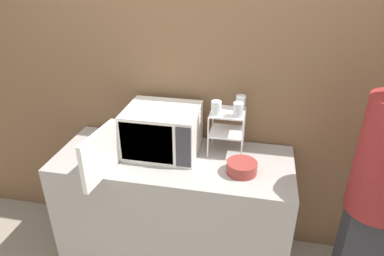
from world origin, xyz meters
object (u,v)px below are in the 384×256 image
glass_front_left (216,108)px  person (380,187)px  bowl (242,168)px  glass_back_right (241,102)px  microwave (160,132)px  glass_front_right (238,110)px  dish_rack (227,123)px

glass_front_left → person: 1.06m
glass_front_left → bowl: (0.20, -0.19, -0.31)m
glass_back_right → microwave: bearing=-161.8°
glass_front_right → dish_rack: bearing=138.3°
glass_front_left → glass_back_right: size_ratio=1.00×
glass_front_right → bowl: glass_front_right is taller
glass_front_left → bowl: size_ratio=0.49×
dish_rack → person: 0.98m
glass_front_left → glass_back_right: same height
microwave → bowl: microwave is taller
glass_front_left → person: bearing=-13.9°
glass_front_right → bowl: bearing=-73.2°
bowl → glass_back_right: bearing=99.2°
glass_back_right → glass_front_right: size_ratio=1.00×
glass_back_right → glass_front_right: same height
glass_front_left → person: person is taller
person → glass_front_right: bearing=163.9°
microwave → dish_rack: 0.46m
microwave → glass_back_right: 0.58m
glass_back_right → glass_front_right: 0.13m
glass_back_right → bowl: size_ratio=0.49×
person → microwave: bearing=171.6°
glass_front_left → microwave: bearing=-173.4°
glass_front_left → bowl: bearing=-43.6°
dish_rack → person: person is taller
dish_rack → glass_front_right: bearing=-41.7°
microwave → glass_back_right: (0.52, 0.17, 0.19)m
glass_back_right → person: size_ratio=0.06×
microwave → glass_front_right: glass_front_right is taller
glass_front_left → person: size_ratio=0.06×
microwave → dish_rack: bearing=13.5°
microwave → glass_back_right: bearing=18.2°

